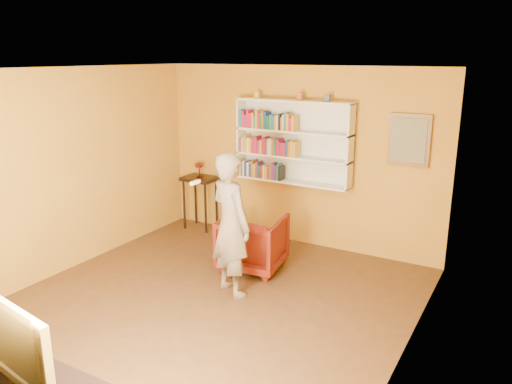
{
  "coord_description": "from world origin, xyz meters",
  "views": [
    {
      "loc": [
        3.14,
        -4.24,
        2.85
      ],
      "look_at": [
        0.28,
        0.75,
        1.26
      ],
      "focal_mm": 35.0,
      "sensor_mm": 36.0,
      "label": 1
    }
  ],
  "objects_px": {
    "bookshelf": "(295,142)",
    "console_table": "(200,186)",
    "armchair": "(253,243)",
    "television": "(25,335)",
    "person": "(231,225)",
    "ruby_lustre": "(199,167)"
  },
  "relations": [
    {
      "from": "bookshelf",
      "to": "person",
      "type": "distance_m",
      "value": 2.03
    },
    {
      "from": "console_table",
      "to": "television",
      "type": "bearing_deg",
      "value": -69.61
    },
    {
      "from": "ruby_lustre",
      "to": "television",
      "type": "height_order",
      "value": "television"
    },
    {
      "from": "bookshelf",
      "to": "armchair",
      "type": "height_order",
      "value": "bookshelf"
    },
    {
      "from": "television",
      "to": "ruby_lustre",
      "type": "bearing_deg",
      "value": 119.54
    },
    {
      "from": "ruby_lustre",
      "to": "television",
      "type": "relative_size",
      "value": 0.21
    },
    {
      "from": "bookshelf",
      "to": "person",
      "type": "xyz_separation_m",
      "value": [
        0.08,
        -1.9,
        -0.71
      ]
    },
    {
      "from": "person",
      "to": "television",
      "type": "bearing_deg",
      "value": 113.17
    },
    {
      "from": "bookshelf",
      "to": "ruby_lustre",
      "type": "bearing_deg",
      "value": -174.48
    },
    {
      "from": "armchair",
      "to": "person",
      "type": "bearing_deg",
      "value": 91.48
    },
    {
      "from": "television",
      "to": "console_table",
      "type": "bearing_deg",
      "value": 119.54
    },
    {
      "from": "console_table",
      "to": "bookshelf",
      "type": "bearing_deg",
      "value": 5.52
    },
    {
      "from": "armchair",
      "to": "television",
      "type": "bearing_deg",
      "value": 82.74
    },
    {
      "from": "console_table",
      "to": "person",
      "type": "xyz_separation_m",
      "value": [
        1.73,
        -1.74,
        0.15
      ]
    },
    {
      "from": "ruby_lustre",
      "to": "armchair",
      "type": "bearing_deg",
      "value": -32.07
    },
    {
      "from": "armchair",
      "to": "person",
      "type": "xyz_separation_m",
      "value": [
        0.13,
        -0.74,
        0.51
      ]
    },
    {
      "from": "bookshelf",
      "to": "console_table",
      "type": "xyz_separation_m",
      "value": [
        -1.65,
        -0.16,
        -0.86
      ]
    },
    {
      "from": "armchair",
      "to": "console_table",
      "type": "bearing_deg",
      "value": -40.55
    },
    {
      "from": "bookshelf",
      "to": "television",
      "type": "distance_m",
      "value": 4.72
    },
    {
      "from": "person",
      "to": "television",
      "type": "height_order",
      "value": "person"
    },
    {
      "from": "armchair",
      "to": "bookshelf",
      "type": "bearing_deg",
      "value": -101.08
    },
    {
      "from": "console_table",
      "to": "ruby_lustre",
      "type": "xyz_separation_m",
      "value": [
        0.0,
        0.0,
        0.33
      ]
    }
  ]
}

